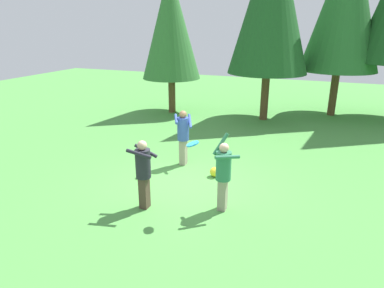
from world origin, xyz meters
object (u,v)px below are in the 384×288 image
at_px(person_catcher, 143,169).
at_px(frisbee, 193,144).
at_px(ball_orange, 142,174).
at_px(ball_yellow, 215,172).
at_px(person_bystander, 183,133).
at_px(tree_right, 346,0).
at_px(person_thrower, 223,171).
at_px(tree_left, 171,25).

relative_size(person_catcher, frisbee, 4.82).
height_order(ball_orange, ball_yellow, ball_yellow).
bearing_deg(frisbee, person_catcher, -173.35).
relative_size(person_bystander, ball_yellow, 6.02).
xyz_separation_m(person_bystander, frisbee, (1.31, -2.58, 0.67)).
distance_m(person_catcher, frisbee, 1.33).
xyz_separation_m(frisbee, tree_right, (2.78, 10.70, 3.35)).
distance_m(person_bystander, frisbee, 2.97).
relative_size(person_thrower, person_bystander, 1.06).
bearing_deg(person_thrower, frisbee, 0.00).
bearing_deg(person_thrower, ball_yellow, -104.65).
distance_m(person_catcher, ball_orange, 1.87).
bearing_deg(frisbee, person_bystander, 116.92).
relative_size(ball_orange, tree_left, 0.04).
distance_m(person_thrower, person_bystander, 2.85).
bearing_deg(person_catcher, tree_right, 63.50).
bearing_deg(tree_left, person_thrower, -58.42).
relative_size(person_thrower, ball_yellow, 6.39).
relative_size(tree_left, tree_right, 0.80).
bearing_deg(tree_left, ball_orange, -71.73).
relative_size(frisbee, ball_orange, 1.48).
xyz_separation_m(person_thrower, ball_orange, (-2.56, 0.85, -0.84)).
height_order(person_thrower, ball_orange, person_thrower).
height_order(person_catcher, person_bystander, person_bystander).
bearing_deg(ball_orange, ball_yellow, 23.35).
height_order(person_thrower, person_bystander, person_thrower).
bearing_deg(tree_right, frisbee, -104.57).
distance_m(ball_orange, tree_right, 11.64).
height_order(person_catcher, ball_yellow, person_catcher).
relative_size(person_catcher, ball_orange, 7.14).
height_order(frisbee, tree_left, tree_left).
distance_m(frisbee, ball_yellow, 2.58).
xyz_separation_m(person_thrower, person_bystander, (-1.87, 2.15, 0.03)).
height_order(person_bystander, tree_right, tree_right).
relative_size(person_catcher, tree_left, 0.25).
distance_m(person_thrower, tree_left, 9.89).
height_order(person_bystander, ball_yellow, person_bystander).
height_order(person_bystander, tree_left, tree_left).
distance_m(person_thrower, frisbee, 1.00).
relative_size(person_bystander, tree_left, 0.26).
xyz_separation_m(person_thrower, person_catcher, (-1.69, -0.57, 0.01)).
bearing_deg(person_thrower, tree_left, -96.34).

